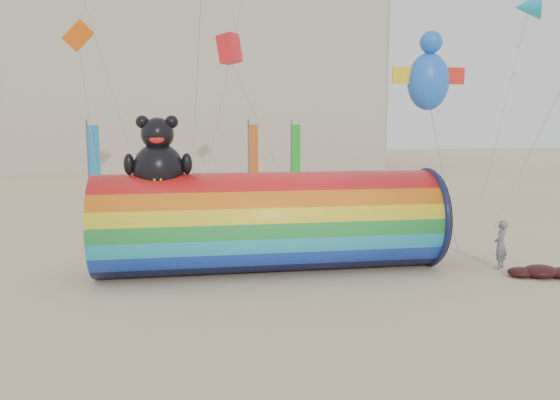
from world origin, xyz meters
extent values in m
plane|color=#CCB58C|center=(0.00, 0.00, 0.00)|extent=(160.00, 160.00, 0.00)
cube|color=#B7AD99|center=(-12.00, 46.00, 10.00)|extent=(60.00, 15.00, 20.00)
cube|color=#28303D|center=(-12.00, 38.44, 10.50)|extent=(59.50, 0.12, 17.00)
cylinder|color=red|center=(0.12, 1.30, 1.69)|extent=(11.58, 3.38, 3.38)
torus|color=#0F1438|center=(5.79, 1.30, 1.69)|extent=(0.23, 3.54, 3.54)
cylinder|color=black|center=(5.93, 1.30, 1.69)|extent=(0.06, 3.34, 3.34)
ellipsoid|color=black|center=(-3.55, 1.30, 3.52)|extent=(1.65, 1.48, 1.74)
ellipsoid|color=yellow|center=(-3.55, 0.77, 3.43)|extent=(0.85, 0.37, 0.74)
sphere|color=black|center=(-3.55, 1.30, 4.68)|extent=(1.06, 1.06, 1.06)
sphere|color=black|center=(-4.01, 1.30, 5.07)|extent=(0.42, 0.42, 0.42)
sphere|color=black|center=(-3.09, 1.30, 5.07)|extent=(0.42, 0.42, 0.42)
ellipsoid|color=red|center=(-3.55, 0.86, 4.54)|extent=(0.47, 0.17, 0.30)
ellipsoid|color=black|center=(-4.47, 1.20, 3.72)|extent=(0.35, 0.35, 0.70)
ellipsoid|color=black|center=(-2.63, 1.20, 3.72)|extent=(0.35, 0.35, 0.70)
imported|color=slate|center=(8.04, 0.15, 0.85)|extent=(0.73, 0.72, 1.71)
ellipsoid|color=#3E0B0D|center=(8.77, -1.07, 0.20)|extent=(1.17, 0.99, 0.41)
ellipsoid|color=#3E0B0D|center=(8.17, -0.92, 0.16)|extent=(0.91, 0.77, 0.32)
ellipsoid|color=#3E0B0D|center=(9.07, -0.67, 0.14)|extent=(0.78, 0.66, 0.27)
cylinder|color=#59595E|center=(-7.77, 12.75, 2.60)|extent=(0.10, 0.10, 5.20)
cube|color=#1976BE|center=(-7.46, 12.75, 2.65)|extent=(0.56, 0.06, 4.50)
cylinder|color=#59595E|center=(0.98, 16.25, 2.60)|extent=(0.10, 0.10, 5.20)
cube|color=#C5511B|center=(1.29, 16.25, 2.65)|extent=(0.56, 0.06, 4.50)
cylinder|color=#59595E|center=(3.94, 17.94, 2.60)|extent=(0.10, 0.10, 5.20)
cube|color=green|center=(4.25, 17.94, 2.65)|extent=(0.56, 0.06, 4.50)
ellipsoid|color=blue|center=(5.99, 2.01, 6.50)|extent=(1.53, 1.19, 2.04)
cube|color=red|center=(-0.64, 8.88, 8.38)|extent=(0.79, 0.79, 1.26)
cone|color=#1AAED5|center=(14.85, 9.95, 10.96)|extent=(1.41, 1.41, 1.27)
cube|color=#E4550C|center=(-7.48, 10.16, 8.98)|extent=(0.88, 0.06, 1.24)
camera|label=1|loc=(-2.51, -16.85, 5.08)|focal=35.00mm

